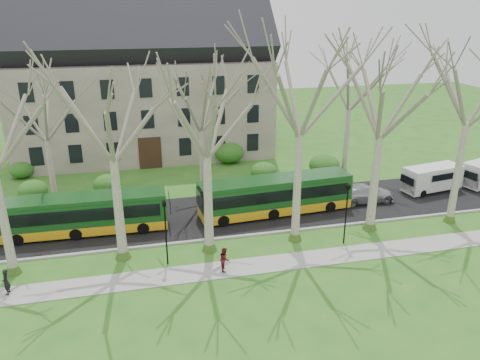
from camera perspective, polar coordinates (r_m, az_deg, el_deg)
name	(u,v)px	position (r m, az deg, el deg)	size (l,w,h in m)	color
ground	(255,246)	(32.06, 1.89, -8.05)	(120.00, 120.00, 0.00)	#2B651C
sidewalk	(266,264)	(29.96, 3.15, -10.23)	(70.00, 2.00, 0.06)	gray
road	(237,213)	(36.82, -0.33, -4.02)	(80.00, 8.00, 0.06)	black
curb	(250,235)	(33.31, 1.22, -6.74)	(80.00, 0.25, 0.14)	#A5A39E
building	(143,78)	(51.68, -11.74, 12.06)	(26.50, 12.20, 16.00)	slate
tree_row_verge	(255,146)	(29.64, 1.90, 4.19)	(49.00, 7.00, 14.00)	gray
tree_row_far	(207,123)	(39.74, -4.02, 6.92)	(33.00, 7.00, 12.00)	gray
lamp_row	(260,218)	(30.04, 2.44, -4.63)	(36.22, 0.22, 4.30)	black
hedges	(168,171)	(43.66, -8.83, 1.13)	(30.60, 8.60, 2.00)	#195719
bus_lead	(84,214)	(34.95, -18.45, -3.93)	(11.46, 2.39, 2.86)	#134417
bus_follow	(276,195)	(36.30, 4.36, -1.84)	(11.91, 2.48, 2.98)	#134417
sedan	(364,193)	(39.85, 14.90, -1.58)	(2.06, 5.06, 1.47)	#A7A7AB
van_a	(432,179)	(43.86, 22.36, 0.13)	(5.17, 1.88, 2.26)	silver
pedestrian_a	(6,282)	(29.81, -26.63, -11.03)	(0.56, 0.37, 1.54)	black
pedestrian_b	(225,259)	(28.94, -1.89, -9.61)	(0.73, 0.57, 1.51)	maroon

